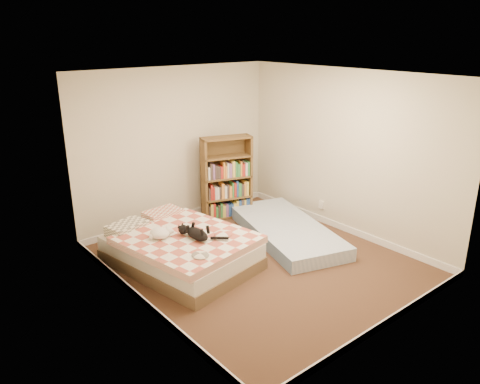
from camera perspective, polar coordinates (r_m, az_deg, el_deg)
room at (r=6.05m, az=2.37°, el=1.68°), size 3.51×4.01×2.51m
bed at (r=6.38m, az=-7.41°, el=-6.81°), size 1.66×2.12×0.51m
bookshelf at (r=7.84m, az=-1.73°, el=0.62°), size 0.91×0.52×1.38m
floor_mattress at (r=7.24m, az=5.62°, el=-4.67°), size 1.61×2.42×0.20m
black_cat at (r=6.09m, az=-5.41°, el=-4.99°), size 0.32×0.70×0.16m
white_dog at (r=6.15m, az=-9.66°, el=-4.95°), size 0.34×0.35×0.13m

